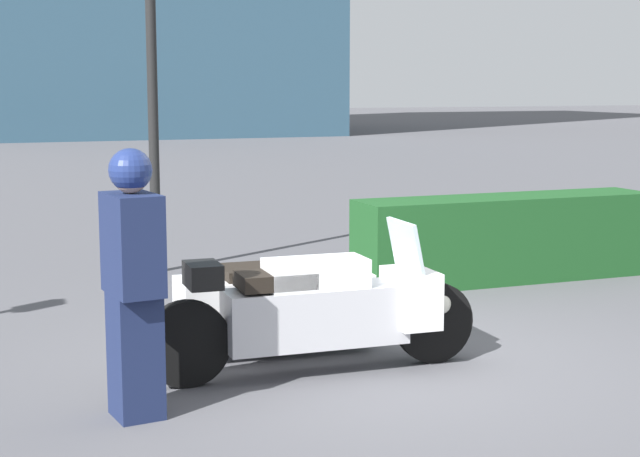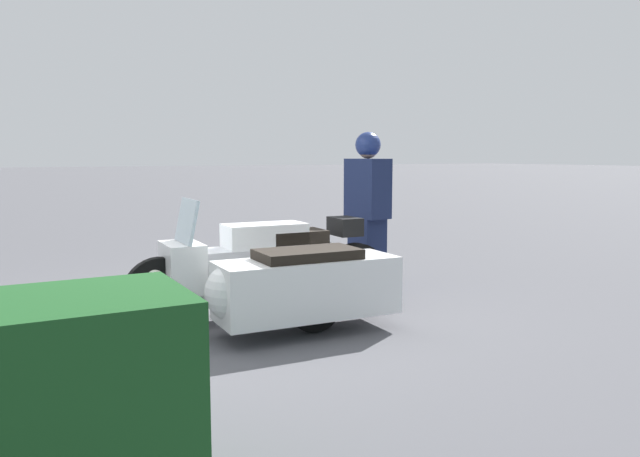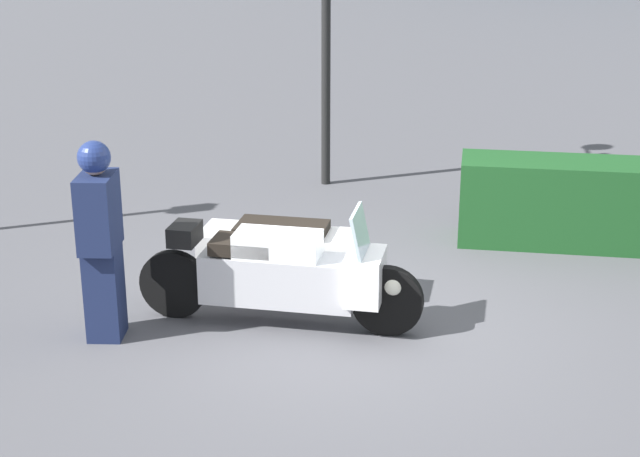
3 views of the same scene
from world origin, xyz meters
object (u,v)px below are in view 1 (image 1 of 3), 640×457
Objects in this scene: hedge_bush_curbside at (506,238)px; officer_rider at (133,277)px; twin_lamp_post at (150,5)px; police_motorcycle at (305,304)px.

officer_rider is at bearing -146.90° from hedge_bush_curbside.
twin_lamp_post is at bearing 69.27° from officer_rider.
police_motorcycle is at bearing -145.18° from hedge_bush_curbside.
twin_lamp_post is (1.19, 5.02, 2.15)m from officer_rider.
twin_lamp_post is at bearing 96.55° from police_motorcycle.
police_motorcycle is 1.80m from officer_rider.
officer_rider reaches higher than hedge_bush_curbside.
hedge_bush_curbside is at bearing 37.00° from police_motorcycle.
hedge_bush_curbside is at bearing -27.78° from twin_lamp_post.
officer_rider is 0.51× the size of hedge_bush_curbside.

